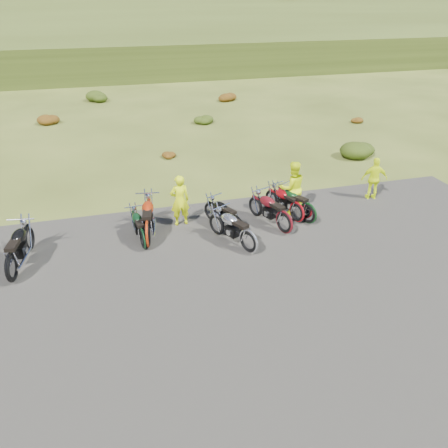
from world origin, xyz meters
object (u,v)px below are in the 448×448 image
object	(u,v)px
motorcycle_0	(15,281)
motorcycle_7	(307,224)
motorcycle_3	(248,253)
person_middle	(180,201)

from	to	relation	value
motorcycle_0	motorcycle_7	distance (m)	9.06
motorcycle_0	motorcycle_7	xyz separation A→B (m)	(9.01, 0.93, 0.00)
motorcycle_3	person_middle	size ratio (longest dim) A/B	1.23
motorcycle_3	motorcycle_7	world-z (taller)	motorcycle_3
motorcycle_7	person_middle	distance (m)	4.32
motorcycle_0	person_middle	size ratio (longest dim) A/B	1.33
motorcycle_3	motorcycle_0	bearing A→B (deg)	60.68
motorcycle_7	person_middle	bearing A→B (deg)	49.93
motorcycle_0	motorcycle_7	world-z (taller)	motorcycle_0
person_middle	motorcycle_3	bearing A→B (deg)	121.43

